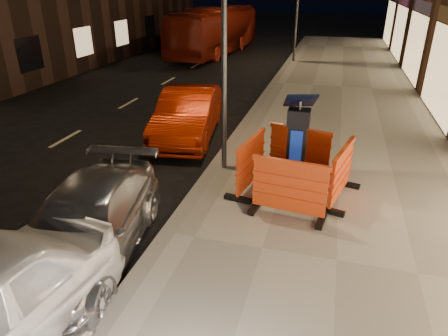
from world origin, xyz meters
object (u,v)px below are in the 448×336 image
(barrier_back, at_px, (299,152))
(barrier_bldgside, at_px, (341,174))
(car_red, at_px, (189,137))
(bus_doubledecker, at_px, (216,54))
(barrier_front, at_px, (289,189))
(parking_kiosk, at_px, (296,148))
(barrier_kerbside, at_px, (251,163))
(car_silver, at_px, (90,256))

(barrier_back, relative_size, barrier_bldgside, 1.00)
(barrier_back, bearing_deg, car_red, 164.36)
(barrier_bldgside, xyz_separation_m, bus_doubledecker, (-8.05, 18.03, -0.73))
(barrier_front, xyz_separation_m, barrier_back, (0.00, 1.90, 0.00))
(car_red, xyz_separation_m, bus_doubledecker, (-3.60, 15.00, 0.00))
(car_red, distance_m, bus_doubledecker, 15.42)
(parking_kiosk, bearing_deg, barrier_kerbside, -167.89)
(car_red, height_order, bus_doubledecker, bus_doubledecker)
(barrier_front, height_order, car_silver, barrier_front)
(barrier_back, bearing_deg, barrier_bldgside, -29.89)
(parking_kiosk, distance_m, car_silver, 4.48)
(parking_kiosk, height_order, bus_doubledecker, parking_kiosk)
(barrier_front, height_order, car_red, barrier_front)
(parking_kiosk, xyz_separation_m, barrier_back, (0.00, 0.95, -0.46))
(barrier_kerbside, bearing_deg, car_silver, 153.65)
(parking_kiosk, distance_m, barrier_kerbside, 1.06)
(barrier_back, bearing_deg, car_silver, -113.63)
(barrier_kerbside, relative_size, barrier_bldgside, 1.00)
(barrier_bldgside, relative_size, bus_doubledecker, 0.15)
(parking_kiosk, relative_size, car_silver, 0.49)
(barrier_kerbside, xyz_separation_m, bus_doubledecker, (-6.15, 18.03, -0.73))
(parking_kiosk, distance_m, car_red, 4.78)
(barrier_bldgside, xyz_separation_m, car_silver, (-4.09, -2.96, -0.73))
(barrier_front, relative_size, barrier_back, 1.00)
(car_silver, bearing_deg, barrier_bldgside, 26.97)
(parking_kiosk, bearing_deg, car_red, 151.20)
(car_silver, distance_m, car_red, 6.00)
(barrier_back, height_order, barrier_kerbside, same)
(barrier_kerbside, xyz_separation_m, barrier_bldgside, (1.90, 0.00, 0.00))
(barrier_bldgside, distance_m, bus_doubledecker, 19.76)
(bus_doubledecker, bearing_deg, parking_kiosk, -63.71)
(barrier_bldgside, bearing_deg, parking_kiosk, 104.11)
(barrier_kerbside, bearing_deg, barrier_front, -124.89)
(parking_kiosk, relative_size, car_red, 0.48)
(barrier_kerbside, xyz_separation_m, car_silver, (-2.19, -2.96, -0.73))
(parking_kiosk, relative_size, barrier_kerbside, 1.40)
(car_red, bearing_deg, barrier_bldgside, -43.26)
(barrier_front, relative_size, barrier_kerbside, 1.00)
(barrier_back, distance_m, barrier_bldgside, 1.34)
(barrier_back, relative_size, car_red, 0.34)
(bus_doubledecker, bearing_deg, car_silver, -74.51)
(bus_doubledecker, bearing_deg, barrier_back, -62.63)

